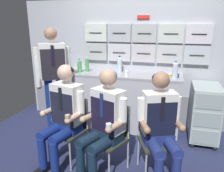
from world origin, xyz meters
TOP-DOWN VIEW (x-y plane):
  - ground at (0.00, 0.00)m, footprint 4.80×4.80m
  - galley_bulkhead at (0.01, 1.37)m, footprint 4.20×0.14m
  - galley_counter at (-0.25, 1.09)m, footprint 1.99×0.53m
  - service_trolley at (1.09, 0.97)m, footprint 0.40×0.65m
  - folding_chair_left at (-0.65, 0.05)m, footprint 0.49×0.49m
  - crew_member_left at (-0.69, -0.11)m, footprint 0.54×0.70m
  - folding_chair_right at (-0.08, -0.03)m, footprint 0.53×0.53m
  - crew_member_right at (-0.15, -0.17)m, footprint 0.59×0.71m
  - folding_chair_by_counter at (0.43, 0.06)m, footprint 0.52×0.52m
  - crew_member_by_counter at (0.49, -0.09)m, footprint 0.56×0.69m
  - crew_member_standing at (-1.19, 0.56)m, footprint 0.46×0.40m
  - water_bottle_blue_cap at (0.61, 0.96)m, footprint 0.08×0.08m
  - water_bottle_tall at (-0.85, 1.10)m, footprint 0.06×0.06m
  - water_bottle_short at (-0.95, 1.02)m, footprint 0.07×0.07m
  - water_bottle_clear at (-0.29, 1.19)m, footprint 0.08×0.08m
  - paper_cup_tan at (-0.12, 0.94)m, footprint 0.06×0.06m
  - espresso_cup_small at (0.65, 1.05)m, footprint 0.06×0.06m
  - snack_banana at (0.59, 1.17)m, footprint 0.17×0.10m

SIDE VIEW (x-z plane):
  - ground at x=0.00m, z-range -0.04..0.00m
  - service_trolley at x=1.09m, z-range 0.03..0.91m
  - galley_counter at x=-0.25m, z-range 0.00..0.95m
  - folding_chair_left at x=-0.65m, z-range 0.09..0.91m
  - folding_chair_right at x=-0.08m, z-range 0.09..0.91m
  - folding_chair_by_counter at x=0.43m, z-range 0.09..0.91m
  - crew_member_by_counter at x=0.49m, z-range 0.06..1.32m
  - crew_member_right at x=-0.15m, z-range 0.06..1.34m
  - crew_member_left at x=-0.69m, z-range 0.06..1.35m
  - snack_banana at x=0.59m, z-range 0.95..0.99m
  - espresso_cup_small at x=0.65m, z-range 0.96..1.02m
  - paper_cup_tan at x=-0.12m, z-range 0.96..1.04m
  - crew_member_standing at x=-1.19m, z-range 0.17..1.87m
  - water_bottle_short at x=-0.95m, z-range 0.95..1.18m
  - water_bottle_tall at x=-0.85m, z-range 0.95..1.20m
  - galley_bulkhead at x=0.01m, z-range 0.01..2.16m
  - water_bottle_blue_cap at x=0.61m, z-range 0.95..1.22m
  - water_bottle_clear at x=-0.29m, z-range 0.95..1.23m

